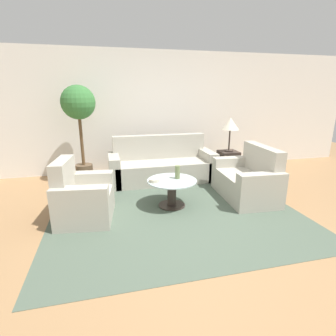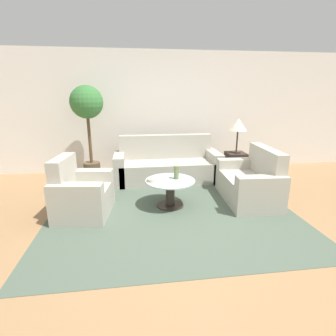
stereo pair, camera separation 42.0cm
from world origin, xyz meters
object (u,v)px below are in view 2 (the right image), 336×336
at_px(potted_plant, 87,112).
at_px(sofa_main, 167,166).
at_px(table_lamp, 238,125).
at_px(coffee_table, 170,189).
at_px(vase, 176,172).
at_px(loveseat, 252,184).
at_px(armchair, 80,196).
at_px(bowl, 152,180).

bearing_deg(potted_plant, sofa_main, -9.89).
xyz_separation_m(table_lamp, potted_plant, (-2.90, 0.42, 0.25)).
relative_size(coffee_table, vase, 3.71).
relative_size(loveseat, coffee_table, 1.66).
relative_size(armchair, potted_plant, 0.50).
relative_size(coffee_table, table_lamp, 1.12).
height_order(sofa_main, vase, sofa_main).
distance_m(loveseat, coffee_table, 1.35).
bearing_deg(armchair, bowl, -78.31).
xyz_separation_m(armchair, vase, (1.43, 0.16, 0.25)).
distance_m(potted_plant, vase, 2.28).
distance_m(armchair, coffee_table, 1.34).
bearing_deg(bowl, table_lamp, 33.19).
bearing_deg(table_lamp, coffee_table, -142.69).
xyz_separation_m(coffee_table, bowl, (-0.28, -0.02, 0.17)).
distance_m(vase, bowl, 0.39).
bearing_deg(coffee_table, armchair, -175.61).
distance_m(table_lamp, potted_plant, 2.94).
distance_m(sofa_main, potted_plant, 1.87).
height_order(sofa_main, table_lamp, table_lamp).
xyz_separation_m(table_lamp, bowl, (-1.78, -1.17, -0.65)).
xyz_separation_m(armchair, table_lamp, (2.84, 1.25, 0.82)).
distance_m(armchair, vase, 1.46).
xyz_separation_m(vase, bowl, (-0.38, -0.07, -0.08)).
bearing_deg(vase, loveseat, -0.04).
relative_size(loveseat, potted_plant, 0.68).
bearing_deg(loveseat, sofa_main, -132.08).
bearing_deg(table_lamp, sofa_main, 173.68).
bearing_deg(potted_plant, vase, -45.29).
relative_size(armchair, table_lamp, 1.38).
bearing_deg(armchair, loveseat, -79.51).
height_order(vase, bowl, vase).
relative_size(loveseat, table_lamp, 1.87).
height_order(armchair, potted_plant, potted_plant).
bearing_deg(table_lamp, potted_plant, 171.81).
bearing_deg(loveseat, coffee_table, -84.40).
height_order(table_lamp, potted_plant, potted_plant).
bearing_deg(sofa_main, armchair, -136.00).
xyz_separation_m(coffee_table, vase, (0.10, 0.05, 0.25)).
bearing_deg(sofa_main, vase, -90.93).
height_order(armchair, bowl, armchair).
xyz_separation_m(loveseat, potted_plant, (-2.75, 1.51, 1.07)).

